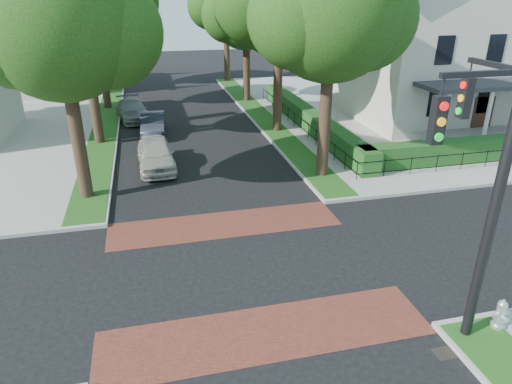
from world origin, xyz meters
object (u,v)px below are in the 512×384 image
parked_car_middle (153,124)px  parked_car_rear (133,110)px  traffic_signal (489,171)px  fire_hydrant (500,314)px  parked_car_front (156,154)px

parked_car_middle → parked_car_rear: parked_car_rear is taller
traffic_signal → parked_car_middle: size_ratio=1.95×
traffic_signal → parked_car_middle: (-7.19, 20.76, -4.03)m
traffic_signal → parked_car_rear: size_ratio=1.69×
parked_car_middle → parked_car_rear: bearing=110.4°
parked_car_rear → fire_hydrant: (9.64, -24.96, -0.11)m
parked_car_front → parked_car_rear: parked_car_front is taller
parked_car_rear → fire_hydrant: 26.76m
traffic_signal → parked_car_middle: 22.33m
traffic_signal → parked_car_rear: (-8.44, 24.77, -4.02)m
parked_car_front → parked_car_rear: bearing=94.9°
traffic_signal → fire_hydrant: (1.20, -0.19, -4.13)m
traffic_signal → parked_car_front: bearing=116.4°
traffic_signal → parked_car_front: 16.73m
traffic_signal → parked_car_rear: traffic_signal is taller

